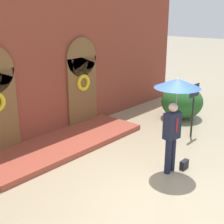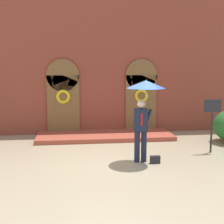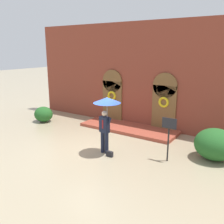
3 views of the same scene
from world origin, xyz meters
TOP-DOWN VIEW (x-y plane):
  - ground_plane at (0.00, 0.00)m, footprint 80.00×80.00m
  - building_facade at (-0.00, 4.15)m, footprint 14.00×2.30m
  - person_with_umbrella at (0.81, -0.14)m, footprint 1.10×1.10m
  - handbag at (1.10, -0.34)m, footprint 0.28×0.12m
  - sign_post at (3.17, 0.56)m, footprint 0.56×0.06m
  - shrub_left at (-4.95, 1.60)m, footprint 1.12×1.02m
  - shrub_right at (4.64, 1.73)m, footprint 1.59×1.53m

SIDE VIEW (x-z plane):
  - ground_plane at x=0.00m, z-range 0.00..0.00m
  - handbag at x=1.10m, z-range 0.00..0.22m
  - shrub_left at x=-4.95m, z-range 0.00..0.90m
  - shrub_right at x=4.64m, z-range 0.00..1.24m
  - sign_post at x=3.17m, z-range 0.30..2.02m
  - person_with_umbrella at x=0.81m, z-range 0.73..3.09m
  - building_facade at x=0.00m, z-range -0.12..5.48m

